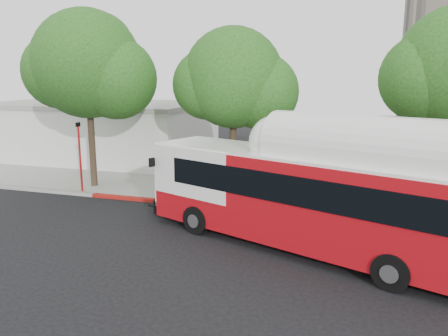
# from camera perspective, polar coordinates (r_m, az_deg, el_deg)

# --- Properties ---
(ground) EXTENTS (120.00, 120.00, 0.00)m
(ground) POSITION_cam_1_polar(r_m,az_deg,el_deg) (17.19, -1.21, -9.20)
(ground) COLOR black
(ground) RESTS_ON ground
(sidewalk) EXTENTS (60.00, 5.00, 0.15)m
(sidewalk) POSITION_cam_1_polar(r_m,az_deg,el_deg) (23.13, 3.88, -3.47)
(sidewalk) COLOR gray
(sidewalk) RESTS_ON ground
(curb_strip) EXTENTS (60.00, 0.30, 0.15)m
(curb_strip) POSITION_cam_1_polar(r_m,az_deg,el_deg) (20.70, 2.21, -5.30)
(curb_strip) COLOR gray
(curb_strip) RESTS_ON ground
(red_curb_segment) EXTENTS (10.00, 0.32, 0.16)m
(red_curb_segment) POSITION_cam_1_polar(r_m,az_deg,el_deg) (21.64, -5.51, -4.57)
(red_curb_segment) COLOR #9E1611
(red_curb_segment) RESTS_ON ground
(street_tree_left) EXTENTS (6.67, 5.80, 9.74)m
(street_tree_left) POSITION_cam_1_polar(r_m,az_deg,el_deg) (24.84, -16.43, 12.37)
(street_tree_left) COLOR #2D2116
(street_tree_left) RESTS_ON ground
(street_tree_mid) EXTENTS (5.75, 5.00, 8.62)m
(street_tree_mid) POSITION_cam_1_polar(r_m,az_deg,el_deg) (22.02, 2.29, 11.14)
(street_tree_mid) COLOR #2D2116
(street_tree_mid) RESTS_ON ground
(low_commercial_bldg) EXTENTS (16.20, 10.20, 4.25)m
(low_commercial_bldg) POSITION_cam_1_polar(r_m,az_deg,el_deg) (35.13, -15.91, 4.82)
(low_commercial_bldg) COLOR silver
(low_commercial_bldg) RESTS_ON ground
(transit_bus) EXTENTS (13.48, 7.05, 4.00)m
(transit_bus) POSITION_cam_1_polar(r_m,az_deg,el_deg) (15.88, 10.76, -4.09)
(transit_bus) COLOR #A80B13
(transit_bus) RESTS_ON ground
(signal_pole) EXTENTS (0.11, 0.36, 3.84)m
(signal_pole) POSITION_cam_1_polar(r_m,az_deg,el_deg) (24.29, -18.27, 1.28)
(signal_pole) COLOR #AA1212
(signal_pole) RESTS_ON ground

